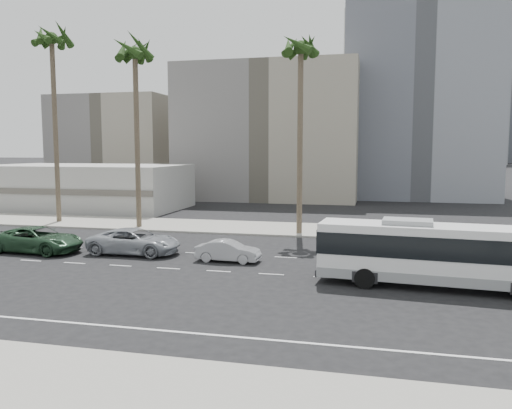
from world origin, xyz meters
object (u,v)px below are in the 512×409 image
(car_a, at_px, (228,251))
(palm_far, at_px, (52,42))
(car_b, at_px, (135,241))
(city_bus, at_px, (438,253))
(palm_mid, at_px, (135,57))
(car_c, at_px, (38,240))
(palm_near, at_px, (301,52))

(car_a, height_order, palm_far, palm_far)
(car_a, xyz_separation_m, car_b, (-6.55, 0.78, 0.19))
(city_bus, height_order, palm_far, palm_far)
(car_a, relative_size, palm_mid, 0.24)
(car_c, height_order, palm_far, palm_far)
(car_c, distance_m, palm_mid, 17.67)
(car_a, distance_m, palm_near, 17.53)
(car_b, relative_size, palm_mid, 0.37)
(car_c, bearing_deg, palm_near, -51.60)
(palm_mid, relative_size, palm_far, 0.90)
(city_bus, height_order, car_b, city_bus)
(palm_near, bearing_deg, car_c, -145.39)
(car_c, xyz_separation_m, palm_near, (15.79, 10.90, 13.38))
(palm_mid, bearing_deg, palm_near, -0.90)
(palm_near, height_order, palm_mid, palm_mid)
(car_c, height_order, palm_mid, palm_mid)
(city_bus, xyz_separation_m, palm_far, (-31.57, 15.57, 14.55))
(city_bus, relative_size, car_a, 3.00)
(city_bus, distance_m, car_c, 24.96)
(city_bus, height_order, palm_near, palm_near)
(city_bus, relative_size, car_b, 1.97)
(car_b, distance_m, car_c, 6.57)
(car_c, bearing_deg, city_bus, -93.53)
(city_bus, relative_size, palm_mid, 0.73)
(city_bus, bearing_deg, palm_near, 127.46)
(car_c, height_order, palm_near, palm_near)
(palm_near, bearing_deg, car_b, -133.01)
(palm_near, xyz_separation_m, palm_far, (-22.63, 1.49, 2.07))
(car_a, distance_m, car_b, 6.60)
(city_bus, xyz_separation_m, car_a, (-11.69, 3.34, -1.10))
(city_bus, xyz_separation_m, palm_near, (-8.95, 14.08, 12.48))
(car_c, relative_size, palm_near, 0.39)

